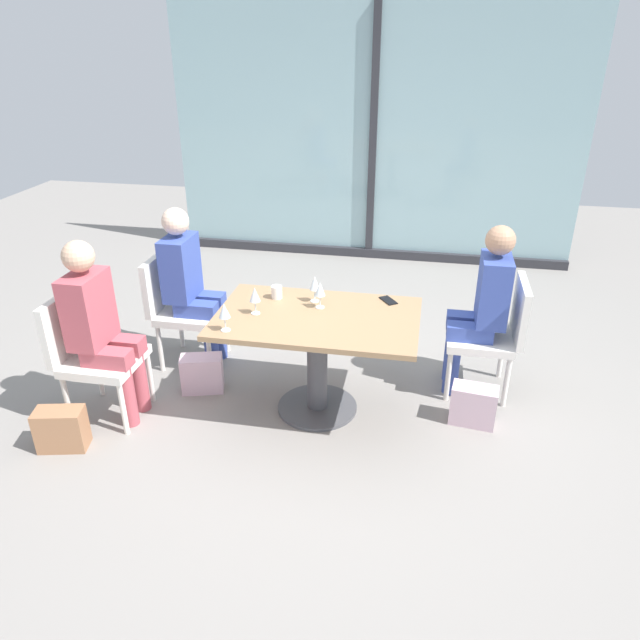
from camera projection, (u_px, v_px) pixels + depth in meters
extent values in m
plane|color=gray|center=(317.00, 408.00, 4.19)|extent=(12.00, 12.00, 0.00)
cube|color=#93B7BC|center=(373.00, 138.00, 6.40)|extent=(4.46, 0.03, 2.70)
cube|color=#2D2D33|center=(373.00, 139.00, 6.38)|extent=(0.08, 0.06, 2.70)
cube|color=#2D2D33|center=(369.00, 252.00, 6.95)|extent=(4.46, 0.10, 0.10)
cube|color=#997551|center=(317.00, 318.00, 3.87)|extent=(1.33, 0.85, 0.04)
cylinder|color=#4C4C51|center=(317.00, 366.00, 4.03)|extent=(0.14, 0.14, 0.69)
cylinder|color=#4C4C51|center=(317.00, 407.00, 4.18)|extent=(0.56, 0.56, 0.02)
cube|color=silver|center=(479.00, 338.00, 4.24)|extent=(0.46, 0.46, 0.06)
cube|color=silver|center=(521.00, 311.00, 4.09)|extent=(0.05, 0.46, 0.42)
cylinder|color=silver|center=(448.00, 350.00, 4.55)|extent=(0.04, 0.04, 0.39)
cylinder|color=silver|center=(448.00, 377.00, 4.20)|extent=(0.04, 0.04, 0.39)
cylinder|color=silver|center=(502.00, 354.00, 4.48)|extent=(0.04, 0.04, 0.39)
cylinder|color=silver|center=(506.00, 382.00, 4.13)|extent=(0.04, 0.04, 0.39)
cube|color=silver|center=(105.00, 361.00, 3.95)|extent=(0.46, 0.46, 0.06)
cube|color=silver|center=(64.00, 326.00, 3.89)|extent=(0.05, 0.46, 0.42)
cylinder|color=silver|center=(123.00, 409.00, 3.84)|extent=(0.04, 0.04, 0.39)
cylinder|color=silver|center=(150.00, 377.00, 4.19)|extent=(0.04, 0.04, 0.39)
cylinder|color=silver|center=(67.00, 402.00, 3.91)|extent=(0.04, 0.04, 0.39)
cylinder|color=silver|center=(99.00, 371.00, 4.26)|extent=(0.04, 0.04, 0.39)
cube|color=silver|center=(192.00, 313.00, 4.61)|extent=(0.46, 0.46, 0.06)
cube|color=silver|center=(158.00, 283.00, 4.54)|extent=(0.05, 0.46, 0.42)
cylinder|color=silver|center=(209.00, 353.00, 4.50)|extent=(0.04, 0.04, 0.39)
cylinder|color=silver|center=(226.00, 330.00, 4.85)|extent=(0.04, 0.04, 0.39)
cylinder|color=silver|center=(160.00, 348.00, 4.57)|extent=(0.04, 0.04, 0.39)
cylinder|color=silver|center=(181.00, 326.00, 4.92)|extent=(0.04, 0.04, 0.39)
cylinder|color=#384C9E|center=(452.00, 353.00, 4.44)|extent=(0.11, 0.11, 0.45)
cube|color=#384C9E|center=(469.00, 321.00, 4.30)|extent=(0.32, 0.13, 0.11)
cylinder|color=#384C9E|center=(452.00, 365.00, 4.28)|extent=(0.11, 0.11, 0.45)
cube|color=#384C9E|center=(470.00, 332.00, 4.14)|extent=(0.32, 0.13, 0.11)
cube|color=#384C9E|center=(493.00, 290.00, 4.06)|extent=(0.20, 0.34, 0.48)
sphere|color=tan|center=(501.00, 240.00, 3.90)|extent=(0.20, 0.20, 0.20)
cylinder|color=#B24C56|center=(127.00, 395.00, 3.93)|extent=(0.11, 0.11, 0.45)
cube|color=#B24C56|center=(107.00, 358.00, 3.82)|extent=(0.32, 0.13, 0.11)
cylinder|color=#B24C56|center=(139.00, 381.00, 4.09)|extent=(0.11, 0.11, 0.45)
cube|color=#B24C56|center=(121.00, 345.00, 3.98)|extent=(0.32, 0.13, 0.11)
cube|color=#B24C56|center=(88.00, 309.00, 3.79)|extent=(0.20, 0.34, 0.48)
sphere|color=#D8AD8C|center=(78.00, 256.00, 3.63)|extent=(0.20, 0.20, 0.20)
cylinder|color=#384C9E|center=(211.00, 343.00, 4.59)|extent=(0.11, 0.11, 0.45)
cube|color=#384C9E|center=(196.00, 309.00, 4.48)|extent=(0.32, 0.13, 0.11)
cylinder|color=#384C9E|center=(219.00, 332.00, 4.74)|extent=(0.11, 0.11, 0.45)
cube|color=#384C9E|center=(205.00, 300.00, 4.64)|extent=(0.32, 0.13, 0.11)
cube|color=#384C9E|center=(181.00, 268.00, 4.45)|extent=(0.20, 0.34, 0.48)
sphere|color=beige|center=(175.00, 221.00, 4.29)|extent=(0.20, 0.20, 0.20)
cylinder|color=silver|center=(315.00, 301.00, 4.06)|extent=(0.06, 0.06, 0.00)
cylinder|color=silver|center=(315.00, 295.00, 4.04)|extent=(0.01, 0.01, 0.08)
cone|color=silver|center=(315.00, 283.00, 4.00)|extent=(0.07, 0.07, 0.09)
cylinder|color=silver|center=(226.00, 330.00, 3.67)|extent=(0.06, 0.06, 0.00)
cylinder|color=silver|center=(225.00, 324.00, 3.65)|extent=(0.01, 0.01, 0.08)
cone|color=silver|center=(224.00, 310.00, 3.61)|extent=(0.07, 0.07, 0.09)
cylinder|color=silver|center=(256.00, 313.00, 3.89)|extent=(0.06, 0.06, 0.00)
cylinder|color=silver|center=(255.00, 307.00, 3.87)|extent=(0.01, 0.01, 0.08)
cone|color=silver|center=(255.00, 294.00, 3.83)|extent=(0.07, 0.07, 0.09)
cylinder|color=silver|center=(320.00, 307.00, 3.97)|extent=(0.06, 0.06, 0.00)
cylinder|color=silver|center=(320.00, 301.00, 3.95)|extent=(0.01, 0.01, 0.08)
cone|color=silver|center=(320.00, 289.00, 3.91)|extent=(0.07, 0.07, 0.09)
cylinder|color=white|center=(277.00, 292.00, 4.10)|extent=(0.08, 0.08, 0.09)
cube|color=black|center=(388.00, 300.00, 4.07)|extent=(0.14, 0.16, 0.01)
cube|color=beige|center=(473.00, 405.00, 3.97)|extent=(0.32, 0.20, 0.28)
cube|color=#A3704C|center=(61.00, 429.00, 3.74)|extent=(0.33, 0.22, 0.28)
cube|color=beige|center=(202.00, 374.00, 4.34)|extent=(0.33, 0.24, 0.28)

